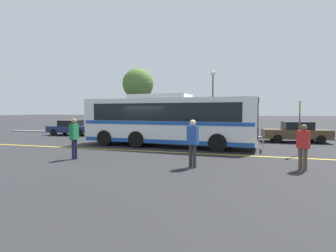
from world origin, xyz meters
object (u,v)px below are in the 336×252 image
(parked_car_0, at_px, (72,128))
(parked_car_2, at_px, (202,130))
(parked_car_3, at_px, (296,132))
(parked_car_1, at_px, (131,128))
(transit_bus, at_px, (168,119))
(pedestrian_0, at_px, (303,144))
(bus_stop_sign, at_px, (300,121))
(tree_0, at_px, (138,84))
(pedestrian_2, at_px, (193,140))
(street_lamp, at_px, (213,90))
(pedestrian_1, at_px, (74,136))

(parked_car_0, xyz_separation_m, parked_car_2, (11.96, 0.43, 0.02))
(parked_car_2, bearing_deg, parked_car_3, -92.50)
(parked_car_1, height_order, parked_car_2, parked_car_1)
(transit_bus, distance_m, pedestrian_0, 8.36)
(transit_bus, height_order, bus_stop_sign, transit_bus)
(parked_car_0, bearing_deg, bus_stop_sign, 66.94)
(parked_car_0, distance_m, tree_0, 7.75)
(bus_stop_sign, bearing_deg, transit_bus, -97.21)
(transit_bus, relative_size, parked_car_1, 2.31)
(pedestrian_2, bearing_deg, bus_stop_sign, -121.49)
(pedestrian_2, bearing_deg, tree_0, -44.40)
(street_lamp, bearing_deg, parked_car_2, -100.71)
(parked_car_2, xyz_separation_m, street_lamp, (0.49, 2.57, 3.36))
(pedestrian_2, distance_m, street_lamp, 13.75)
(pedestrian_0, relative_size, tree_0, 0.26)
(bus_stop_sign, bearing_deg, parked_car_1, -114.99)
(parked_car_2, height_order, bus_stop_sign, bus_stop_sign)
(parked_car_0, relative_size, street_lamp, 0.74)
(parked_car_0, distance_m, parked_car_3, 18.70)
(parked_car_0, height_order, tree_0, tree_0)
(parked_car_1, bearing_deg, bus_stop_sign, -120.25)
(parked_car_1, height_order, pedestrian_0, pedestrian_0)
(parked_car_0, relative_size, pedestrian_1, 2.28)
(parked_car_0, bearing_deg, pedestrian_0, 56.70)
(pedestrian_0, height_order, tree_0, tree_0)
(parked_car_3, height_order, pedestrian_2, pedestrian_2)
(bus_stop_sign, xyz_separation_m, tree_0, (-13.10, 10.62, 3.24))
(parked_car_0, distance_m, street_lamp, 13.24)
(parked_car_1, relative_size, bus_stop_sign, 1.77)
(bus_stop_sign, bearing_deg, pedestrian_2, -43.46)
(pedestrian_1, xyz_separation_m, bus_stop_sign, (10.09, 4.00, 0.61))
(parked_car_1, bearing_deg, pedestrian_2, -146.83)
(parked_car_2, bearing_deg, street_lamp, -9.04)
(tree_0, bearing_deg, pedestrian_0, -48.38)
(parked_car_1, xyz_separation_m, pedestrian_0, (11.53, -10.13, 0.26))
(parked_car_1, relative_size, tree_0, 0.73)
(transit_bus, distance_m, parked_car_0, 11.68)
(parked_car_3, distance_m, tree_0, 15.28)
(parked_car_1, bearing_deg, parked_car_3, -93.65)
(street_lamp, bearing_deg, transit_bus, -103.28)
(parked_car_3, height_order, tree_0, tree_0)
(parked_car_3, relative_size, pedestrian_0, 2.64)
(parked_car_2, height_order, tree_0, tree_0)
(tree_0, bearing_deg, parked_car_0, -136.64)
(street_lamp, xyz_separation_m, tree_0, (-7.73, 1.44, 0.87))
(parked_car_0, height_order, bus_stop_sign, bus_stop_sign)
(parked_car_1, bearing_deg, parked_car_0, 92.36)
(pedestrian_0, distance_m, street_lamp, 13.98)
(parked_car_1, height_order, bus_stop_sign, bus_stop_sign)
(transit_bus, xyz_separation_m, pedestrian_1, (-2.89, -5.38, -0.61))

